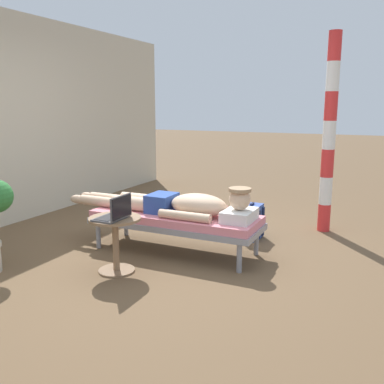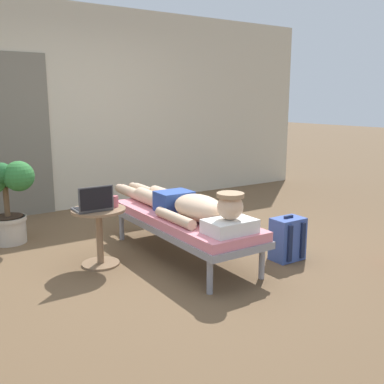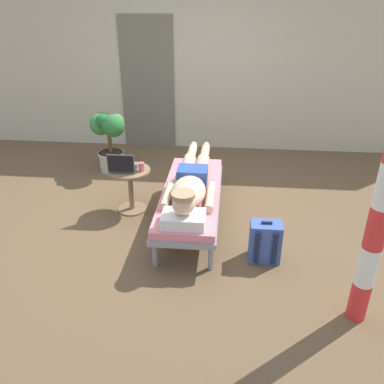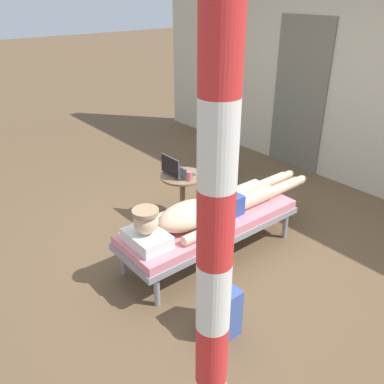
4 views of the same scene
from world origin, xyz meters
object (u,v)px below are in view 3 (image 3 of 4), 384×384
at_px(lounge_chair, 191,196).
at_px(drink_glass, 142,167).
at_px(laptop, 123,167).
at_px(person_reclining, 191,183).
at_px(backpack, 265,241).
at_px(potted_plant, 109,134).
at_px(side_table, 130,183).

bearing_deg(lounge_chair, drink_glass, 159.49).
bearing_deg(laptop, person_reclining, -15.92).
height_order(laptop, backpack, laptop).
relative_size(person_reclining, drink_glass, 21.31).
bearing_deg(backpack, potted_plant, 136.86).
distance_m(lounge_chair, side_table, 0.77).
bearing_deg(backpack, person_reclining, 144.64).
height_order(lounge_chair, potted_plant, potted_plant).
height_order(person_reclining, laptop, laptop).
xyz_separation_m(drink_glass, potted_plant, (-0.71, 1.13, -0.02)).
bearing_deg(drink_glass, potted_plant, 122.07).
xyz_separation_m(drink_glass, backpack, (1.36, -0.81, -0.38)).
relative_size(side_table, drink_glass, 5.14).
bearing_deg(person_reclining, side_table, 159.28).
bearing_deg(potted_plant, person_reclining, -47.03).
height_order(lounge_chair, side_table, side_table).
xyz_separation_m(lounge_chair, laptop, (-0.79, 0.19, 0.24)).
xyz_separation_m(backpack, potted_plant, (-2.07, 1.94, 0.36)).
height_order(lounge_chair, person_reclining, person_reclining).
distance_m(side_table, potted_plant, 1.26).
height_order(drink_glass, backpack, drink_glass).
xyz_separation_m(laptop, drink_glass, (0.21, 0.03, -0.01)).
distance_m(person_reclining, potted_plant, 1.90).
distance_m(lounge_chair, drink_glass, 0.67).
relative_size(person_reclining, side_table, 4.15).
bearing_deg(side_table, laptop, -139.48).
relative_size(laptop, drink_glass, 3.04).
relative_size(person_reclining, backpack, 5.12).
bearing_deg(drink_glass, backpack, -30.67).
xyz_separation_m(side_table, drink_glass, (0.15, -0.02, 0.22)).
relative_size(lounge_chair, potted_plant, 2.09).
relative_size(lounge_chair, backpack, 4.28).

